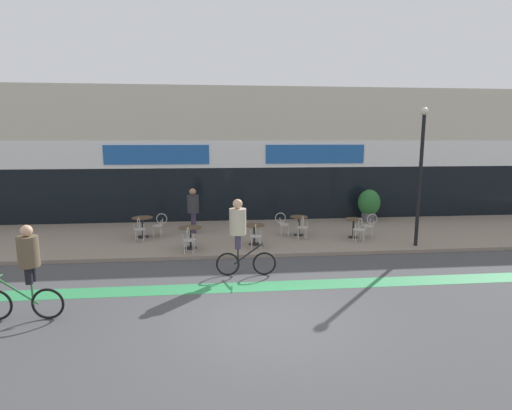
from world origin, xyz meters
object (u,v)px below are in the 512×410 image
at_px(cafe_chair_1_near, 189,238).
at_px(cafe_chair_3_near, 302,226).
at_px(bistro_table_0, 143,223).
at_px(cafe_chair_4_near, 359,228).
at_px(bistro_table_4, 353,224).
at_px(pedestrian_near_end, 193,207).
at_px(cafe_chair_0_near, 139,227).
at_px(planter_pot, 369,204).
at_px(bistro_table_1, 190,233).
at_px(cafe_chair_2_near, 256,234).
at_px(bistro_table_3, 299,222).
at_px(cafe_chair_4_side, 370,224).
at_px(cyclist_0, 239,230).
at_px(bistro_table_2, 254,230).
at_px(cafe_chair_3_side, 283,222).
at_px(cafe_chair_0_side, 159,223).
at_px(cyclist_1, 26,267).
at_px(lamp_post, 421,167).

xyz_separation_m(cafe_chair_1_near, cafe_chair_3_near, (4.05, 1.46, 0.00)).
height_order(bistro_table_0, cafe_chair_4_near, cafe_chair_4_near).
relative_size(bistro_table_0, bistro_table_4, 1.07).
bearing_deg(cafe_chair_1_near, pedestrian_near_end, 8.23).
distance_m(cafe_chair_0_near, planter_pot, 10.02).
xyz_separation_m(bistro_table_1, cafe_chair_2_near, (2.20, -0.33, -0.02)).
relative_size(bistro_table_3, pedestrian_near_end, 0.42).
height_order(bistro_table_4, cafe_chair_0_near, cafe_chair_0_near).
relative_size(cafe_chair_4_side, cyclist_0, 0.41).
relative_size(cafe_chair_2_near, cafe_chair_4_side, 1.00).
xyz_separation_m(cafe_chair_4_side, cyclist_0, (-5.12, -3.44, 0.67)).
bearing_deg(cafe_chair_1_near, bistro_table_2, -59.43).
bearing_deg(cafe_chair_3_side, cafe_chair_0_near, -173.84).
relative_size(cafe_chair_0_near, cafe_chair_4_near, 1.00).
height_order(cafe_chair_2_near, cafe_chair_3_side, same).
height_order(bistro_table_0, cyclist_0, cyclist_0).
bearing_deg(cafe_chair_3_near, cafe_chair_0_near, 90.29).
height_order(bistro_table_1, cafe_chair_3_side, cafe_chair_3_side).
bearing_deg(cafe_chair_1_near, planter_pot, -52.13).
height_order(bistro_table_2, cyclist_0, cyclist_0).
bearing_deg(cafe_chair_2_near, pedestrian_near_end, 47.26).
bearing_deg(cafe_chair_4_side, cafe_chair_3_side, -9.94).
height_order(bistro_table_2, bistro_table_4, bistro_table_4).
bearing_deg(cafe_chair_4_near, cafe_chair_0_side, 80.49).
xyz_separation_m(bistro_table_2, cafe_chair_4_side, (4.44, 0.61, 0.01)).
distance_m(bistro_table_2, cafe_chair_1_near, 2.40).
distance_m(cafe_chair_0_near, pedestrian_near_end, 2.27).
relative_size(bistro_table_0, cafe_chair_4_side, 0.86).
bearing_deg(pedestrian_near_end, cyclist_0, 91.10).
bearing_deg(bistro_table_3, cafe_chair_3_near, -90.39).
bearing_deg(cafe_chair_3_near, cafe_chair_3_side, 47.87).
height_order(bistro_table_4, cyclist_0, cyclist_0).
height_order(bistro_table_4, cyclist_1, cyclist_1).
bearing_deg(cyclist_0, bistro_table_0, 131.38).
xyz_separation_m(planter_pot, pedestrian_near_end, (-7.78, -1.51, 0.29)).
height_order(cafe_chair_3_side, cafe_chair_4_near, same).
relative_size(cafe_chair_3_near, cafe_chair_4_near, 1.00).
height_order(cafe_chair_3_near, cyclist_1, cyclist_1).
bearing_deg(cafe_chair_4_near, cyclist_0, 124.04).
bearing_deg(cafe_chair_3_side, lamp_post, -20.42).
xyz_separation_m(cafe_chair_0_near, lamp_post, (9.72, -1.55, 2.24)).
height_order(lamp_post, cyclist_1, lamp_post).
bearing_deg(bistro_table_0, cafe_chair_3_side, -3.24).
xyz_separation_m(cafe_chair_0_side, cafe_chair_3_near, (5.31, -0.93, 0.00)).
bearing_deg(cafe_chair_4_near, cafe_chair_1_near, 100.51).
bearing_deg(cafe_chair_4_near, bistro_table_4, 1.80).
relative_size(cafe_chair_3_side, cyclist_1, 0.44).
relative_size(cafe_chair_3_side, lamp_post, 0.19).
relative_size(cafe_chair_3_side, planter_pot, 0.63).
xyz_separation_m(cafe_chair_0_side, planter_pot, (9.03, 2.05, 0.25)).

